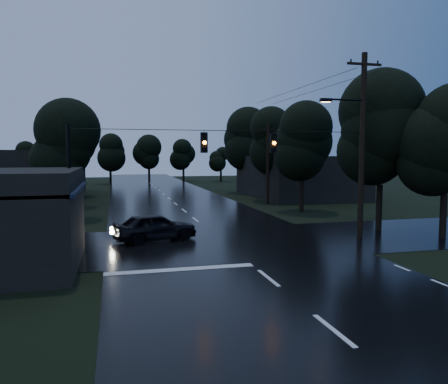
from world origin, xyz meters
name	(u,v)px	position (x,y,z in m)	size (l,w,h in m)	color
ground	(333,331)	(0.00, 0.00, 0.00)	(160.00, 160.00, 0.00)	black
main_road	(176,204)	(0.00, 30.00, 0.00)	(12.00, 120.00, 0.02)	black
cross_street	(223,242)	(0.00, 12.00, 0.00)	(60.00, 9.00, 0.02)	black
building_far_right	(298,176)	(14.00, 34.00, 2.20)	(10.00, 14.00, 4.40)	black
building_far_left	(32,174)	(-14.00, 40.00, 2.50)	(10.00, 16.00, 5.00)	black
utility_pole_main	(361,143)	(7.41, 11.00, 5.26)	(3.50, 0.30, 10.00)	black
utility_pole_far	(268,162)	(8.30, 28.00, 3.88)	(2.00, 0.30, 7.50)	black
anchor_pole_left	(70,190)	(-7.50, 11.00, 3.00)	(0.18, 0.18, 6.00)	black
span_signals	(239,142)	(0.56, 10.99, 5.24)	(15.00, 0.37, 1.12)	black
tree_corner_near	(381,131)	(10.00, 13.00, 5.99)	(4.48, 4.48, 9.44)	black
tree_corner_far	(446,143)	(12.00, 10.00, 5.24)	(3.92, 3.92, 8.26)	black
tree_left_a	(61,145)	(-9.00, 22.00, 5.24)	(3.92, 3.92, 8.26)	black
tree_left_b	(64,143)	(-9.60, 30.00, 5.62)	(4.20, 4.20, 8.85)	black
tree_left_c	(68,141)	(-10.20, 40.00, 5.99)	(4.48, 4.48, 9.44)	black
tree_right_a	(302,142)	(9.00, 22.00, 5.62)	(4.20, 4.20, 8.85)	black
tree_right_b	(274,140)	(9.60, 30.00, 5.99)	(4.48, 4.48, 9.44)	black
tree_right_c	(249,139)	(10.20, 40.00, 6.37)	(4.76, 4.76, 10.03)	black
car	(155,227)	(-3.43, 13.27, 0.76)	(1.78, 4.43, 1.51)	black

